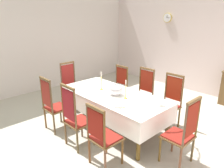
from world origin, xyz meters
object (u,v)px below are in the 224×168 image
bowl_near_left (117,105)px  dining_table (113,97)px  chair_south_b (75,117)px  candlestick_west (101,82)px  chair_north_a (118,86)px  chair_head_east (182,132)px  chair_south_c (102,135)px  spoon_primary (123,108)px  mounted_clock (167,18)px  chair_north_b (143,92)px  bowl_far_left (119,87)px  chair_north_c (170,101)px  soup_tureen (115,90)px  spoon_secondary (96,79)px  chair_head_west (71,85)px  bowl_near_right (98,79)px  chair_south_a (53,104)px  candlestick_east (126,91)px

bowl_near_left → dining_table: bearing=144.3°
chair_south_b → candlestick_west: chair_south_b is taller
chair_north_a → chair_head_east: (2.33, -0.92, 0.03)m
candlestick_west → chair_north_a: bearing=114.3°
chair_north_a → chair_south_c: (1.52, -1.84, 0.00)m
spoon_primary → mounted_clock: bearing=116.8°
chair_north_b → bowl_near_left: (0.46, -1.28, 0.21)m
bowl_far_left → chair_north_c: bearing=31.8°
bowl_near_left → soup_tureen: bearing=139.6°
chair_north_b → spoon_secondary: (-1.09, -0.50, 0.20)m
dining_table → chair_head_west: 1.56m
chair_head_east → soup_tureen: chair_head_east is taller
chair_head_west → bowl_near_left: 2.09m
chair_south_b → chair_head_west: 1.84m
chair_north_a → bowl_far_left: 0.86m
bowl_near_right → soup_tureen: bearing=-21.7°
chair_south_a → candlestick_east: (1.12, 0.93, 0.34)m
candlestick_west → candlestick_east: 0.71m
chair_north_b → mounted_clock: mounted_clock is taller
spoon_secondary → spoon_primary: bearing=-24.0°
chair_south_c → chair_south_b: bearing=-179.3°
spoon_primary → candlestick_east: bearing=130.7°
chair_north_c → chair_head_west: size_ratio=0.98×
soup_tureen → spoon_primary: bearing=-31.6°
chair_north_a → chair_south_a: bearing=90.0°
chair_south_a → candlestick_west: size_ratio=2.93×
chair_south_b → chair_north_b: size_ratio=1.05×
candlestick_west → mounted_clock: bearing=101.5°
soup_tureen → mounted_clock: mounted_clock is taller
dining_table → chair_north_b: chair_north_b is taller
chair_south_c → mounted_clock: (-1.79, 4.31, 1.65)m
chair_south_c → mounted_clock: size_ratio=3.52×
dining_table → bowl_far_left: (-0.18, 0.35, 0.10)m
candlestick_west → spoon_secondary: 0.83m
chair_north_a → chair_head_west: bearing=49.4°
chair_head_west → candlestick_west: size_ratio=2.96×
chair_south_a → spoon_secondary: 1.40m
bowl_near_left → candlestick_west: bearing=157.3°
chair_south_b → candlestick_west: bearing=112.6°
chair_south_a → soup_tureen: size_ratio=3.83×
chair_south_a → spoon_secondary: (-0.28, 1.36, 0.20)m
chair_south_b → chair_north_c: chair_south_b is taller
chair_head_west → bowl_far_left: chair_head_west is taller
dining_table → chair_north_c: 1.20m
chair_north_a → chair_north_b: 0.80m
bowl_near_left → bowl_near_right: 1.62m
chair_head_west → chair_head_east: size_ratio=1.00×
chair_north_b → chair_north_c: 0.71m
chair_south_c → bowl_far_left: 1.60m
candlestick_east → chair_south_c: bearing=-66.8°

